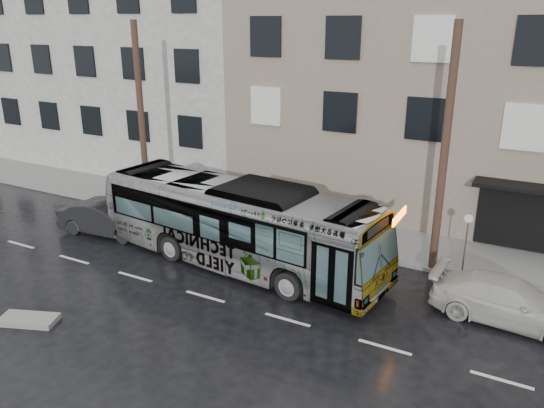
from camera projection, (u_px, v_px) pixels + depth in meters
The scene contains 11 objects.
ground at pixel (243, 269), 20.52m from camera, with size 120.00×120.00×0.00m, color black.
sidewalk at pixel (297, 226), 24.57m from camera, with size 90.00×3.60×0.15m, color gray.
building_taupe at pixel (453, 95), 27.06m from camera, with size 20.00×12.00×11.00m, color gray.
building_grey at pixel (128, 37), 37.76m from camera, with size 26.00×15.00×16.00m, color beige.
utility_pole_front at pixel (445, 153), 18.84m from camera, with size 0.30×0.30×9.00m, color #4F3327.
utility_pole_rear at pixel (141, 120), 25.09m from camera, with size 0.30×0.30×9.00m, color #4F3327.
sign_post at pixel (466, 244), 19.43m from camera, with size 0.06×0.06×2.40m, color slate.
bus at pixel (237, 224), 20.39m from camera, with size 2.84×12.14×3.38m, color #B2B2B2.
white_sedan at pixel (509, 301), 16.76m from camera, with size 1.95×4.79×1.39m, color beige.
dark_sedan at pixel (108, 218), 23.63m from camera, with size 1.58×4.54×1.50m, color black.
slush_pile at pixel (29, 320), 16.85m from camera, with size 1.80×0.80×0.18m, color gray.
Camera 1 is at (9.77, -15.83, 9.09)m, focal length 35.00 mm.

